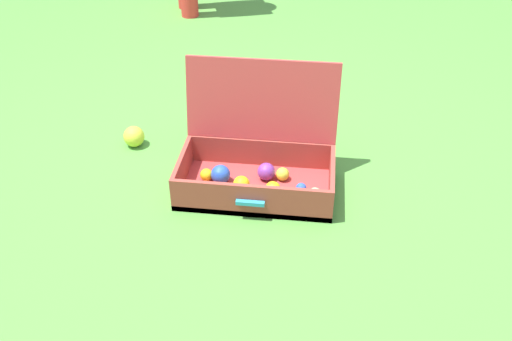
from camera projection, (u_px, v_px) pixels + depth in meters
The scene contains 3 objects.
ground_plane at pixel (247, 185), 2.38m from camera, with size 16.00×16.00×0.00m, color #4C8C38.
open_suitcase at pixel (258, 163), 2.32m from camera, with size 0.63×0.43×0.48m.
stray_ball_on_grass at pixel (134, 136), 2.60m from camera, with size 0.10×0.10×0.10m, color #CCDB38.
Camera 1 is at (0.27, -1.89, 1.42)m, focal length 39.93 mm.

